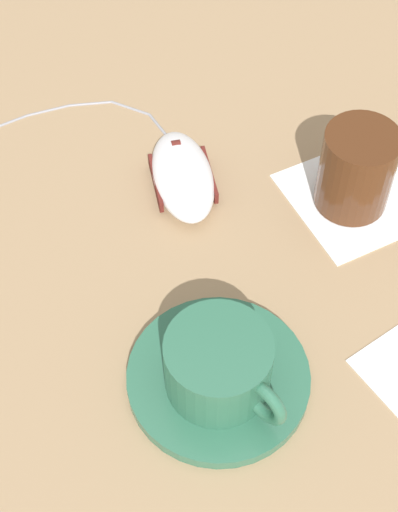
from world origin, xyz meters
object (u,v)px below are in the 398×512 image
Objects in this scene: computer_mouse at (183,176)px; drinking_glass at (356,170)px; saucer at (218,378)px; coffee_cup at (220,366)px.

drinking_glass is at bearing -94.74° from computer_mouse.
drinking_glass is (-0.01, -0.16, 0.03)m from computer_mouse.
saucer is 1.78× the size of drinking_glass.
computer_mouse is at bearing 10.27° from saucer.
coffee_cup is 0.24m from drinking_glass.
computer_mouse is at bearing 85.26° from drinking_glass.
saucer is 0.22m from computer_mouse.
coffee_cup is at bearing -169.86° from computer_mouse.
saucer is at bearing -169.73° from computer_mouse.
saucer is 1.56× the size of coffee_cup.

